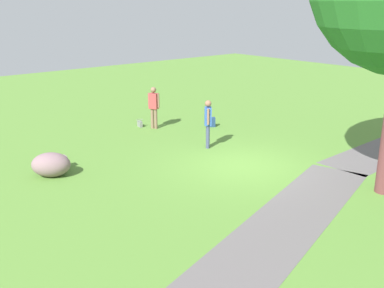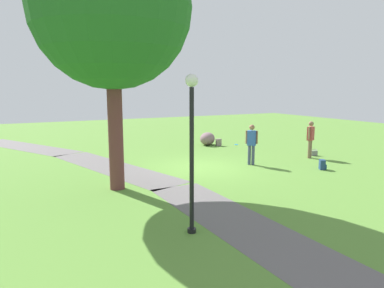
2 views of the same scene
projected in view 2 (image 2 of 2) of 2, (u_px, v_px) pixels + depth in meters
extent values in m
plane|color=#588835|center=(201.00, 168.00, 14.49)|extent=(48.00, 48.00, 0.00)
cube|color=#635D5D|center=(247.00, 228.00, 8.30)|extent=(8.04, 1.89, 0.01)
cube|color=#635D5D|center=(112.00, 167.00, 14.65)|extent=(8.16, 3.87, 0.01)
cube|color=#635D5D|center=(25.00, 147.00, 19.76)|extent=(7.85, 5.33, 0.01)
cylinder|color=brown|center=(116.00, 129.00, 11.22)|extent=(0.47, 0.47, 3.93)
sphere|color=#266725|center=(111.00, 8.00, 10.64)|extent=(4.91, 4.91, 4.91)
cylinder|color=black|center=(192.00, 230.00, 8.03)|extent=(0.20, 0.20, 0.10)
cylinder|color=black|center=(192.00, 162.00, 7.78)|extent=(0.10, 0.10, 3.28)
sphere|color=white|center=(192.00, 80.00, 7.50)|extent=(0.28, 0.28, 0.28)
ellipsoid|color=gray|center=(207.00, 139.00, 20.32)|extent=(1.43, 1.39, 0.73)
cylinder|color=#81644D|center=(309.00, 149.00, 16.48)|extent=(0.13, 0.13, 0.84)
cylinder|color=#81644D|center=(310.00, 149.00, 16.61)|extent=(0.13, 0.13, 0.84)
cube|color=#AB3D3F|center=(311.00, 133.00, 16.43)|extent=(0.37, 0.43, 0.63)
cylinder|color=#89634D|center=(309.00, 133.00, 16.25)|extent=(0.08, 0.08, 0.56)
cylinder|color=#89634D|center=(312.00, 132.00, 16.60)|extent=(0.08, 0.08, 0.56)
sphere|color=#89634D|center=(311.00, 124.00, 16.36)|extent=(0.23, 0.23, 0.23)
cylinder|color=#42496B|center=(253.00, 155.00, 15.06)|extent=(0.13, 0.13, 0.84)
cylinder|color=#42496B|center=(249.00, 155.00, 15.10)|extent=(0.13, 0.13, 0.84)
cube|color=#3158AC|center=(252.00, 138.00, 14.97)|extent=(0.42, 0.43, 0.63)
cylinder|color=#8F6149|center=(257.00, 137.00, 14.91)|extent=(0.08, 0.08, 0.56)
cylinder|color=#8F6149|center=(246.00, 137.00, 15.01)|extent=(0.08, 0.08, 0.56)
sphere|color=#8F6149|center=(252.00, 127.00, 14.89)|extent=(0.23, 0.23, 0.23)
cube|color=gray|center=(314.00, 153.00, 17.14)|extent=(0.19, 0.34, 0.24)
torus|color=gray|center=(314.00, 150.00, 17.11)|extent=(0.33, 0.33, 0.02)
cube|color=gray|center=(219.00, 142.00, 20.03)|extent=(0.22, 0.29, 0.40)
cube|color=gray|center=(218.00, 143.00, 20.16)|extent=(0.07, 0.20, 0.18)
cube|color=navy|center=(322.00, 165.00, 14.22)|extent=(0.34, 0.32, 0.40)
cube|color=navy|center=(325.00, 167.00, 14.22)|extent=(0.20, 0.16, 0.18)
cylinder|color=#2792DC|center=(236.00, 145.00, 20.43)|extent=(0.22, 0.22, 0.02)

